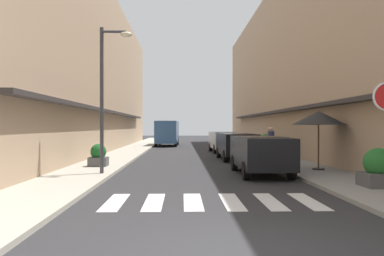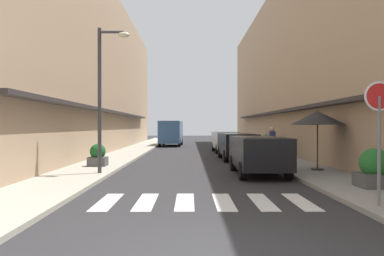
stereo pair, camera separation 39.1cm
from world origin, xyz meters
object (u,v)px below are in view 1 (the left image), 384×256
at_px(pedestrian_walking_near, 271,142).
at_px(planter_corner, 378,169).
at_px(parked_car_far, 224,139).
at_px(street_lamp, 107,84).
at_px(delivery_van, 167,131).
at_px(planter_midblock, 98,156).
at_px(parked_car_near, 260,151).
at_px(cafe_umbrella, 319,118).
at_px(parked_car_mid, 236,143).
at_px(pedestrian_walking_far, 270,141).
at_px(planter_far, 266,144).

bearing_deg(pedestrian_walking_near, planter_corner, -102.09).
bearing_deg(parked_car_far, street_lamp, -114.03).
height_order(delivery_van, planter_midblock, delivery_van).
distance_m(parked_car_near, planter_midblock, 7.03).
bearing_deg(delivery_van, pedestrian_walking_near, -67.23).
xyz_separation_m(cafe_umbrella, planter_corner, (0.19, -4.30, -1.54)).
distance_m(parked_car_mid, planter_midblock, 7.94).
bearing_deg(parked_car_far, cafe_umbrella, -78.52).
bearing_deg(cafe_umbrella, parked_car_mid, 112.41).
relative_size(parked_car_mid, parked_car_far, 0.97).
bearing_deg(pedestrian_walking_far, parked_car_near, -72.03).
height_order(street_lamp, pedestrian_walking_far, street_lamp).
relative_size(delivery_van, planter_midblock, 5.61).
relative_size(parked_car_near, street_lamp, 0.82).
xyz_separation_m(parked_car_far, cafe_umbrella, (2.46, -12.09, 1.26)).
relative_size(parked_car_far, street_lamp, 0.82).
xyz_separation_m(cafe_umbrella, pedestrian_walking_near, (-0.48, 6.03, -1.17)).
bearing_deg(delivery_van, cafe_umbrella, -72.10).
relative_size(street_lamp, pedestrian_walking_far, 3.19).
distance_m(parked_car_near, cafe_umbrella, 2.82).
relative_size(parked_car_far, cafe_umbrella, 1.89).
height_order(parked_car_mid, street_lamp, street_lamp).
bearing_deg(parked_car_near, planter_midblock, 161.60).
bearing_deg(parked_car_far, planter_midblock, -122.54).
distance_m(cafe_umbrella, pedestrian_walking_far, 6.67).
xyz_separation_m(parked_car_mid, cafe_umbrella, (2.46, -5.96, 1.26)).
bearing_deg(planter_far, street_lamp, -129.12).
distance_m(street_lamp, cafe_umbrella, 8.39).
xyz_separation_m(planter_midblock, pedestrian_walking_near, (8.64, 4.38, 0.44)).
xyz_separation_m(street_lamp, pedestrian_walking_far, (7.79, 7.46, -2.41)).
relative_size(parked_car_mid, planter_midblock, 4.45).
bearing_deg(pedestrian_walking_far, street_lamp, -102.60).
relative_size(parked_car_mid, planter_corner, 3.88).
distance_m(parked_car_mid, pedestrian_walking_near, 1.98).
bearing_deg(planter_far, parked_car_mid, -126.68).
distance_m(planter_midblock, planter_far, 11.69).
distance_m(planter_corner, pedestrian_walking_near, 10.36).
xyz_separation_m(street_lamp, pedestrian_walking_near, (7.77, 6.94, -2.41)).
relative_size(pedestrian_walking_near, pedestrian_walking_far, 1.00).
relative_size(parked_car_near, delivery_van, 0.81).
xyz_separation_m(parked_car_mid, street_lamp, (-5.79, -6.86, 2.49)).
bearing_deg(parked_car_mid, street_lamp, -130.18).
distance_m(parked_car_near, planter_corner, 4.59).
height_order(parked_car_near, planter_midblock, parked_car_near).
bearing_deg(delivery_van, pedestrian_walking_far, -66.43).
bearing_deg(pedestrian_walking_near, pedestrian_walking_far, 71.87).
bearing_deg(planter_corner, cafe_umbrella, 92.56).
bearing_deg(planter_far, pedestrian_walking_far, -97.70).
distance_m(parked_car_far, pedestrian_walking_near, 6.38).
distance_m(delivery_van, street_lamp, 22.23).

